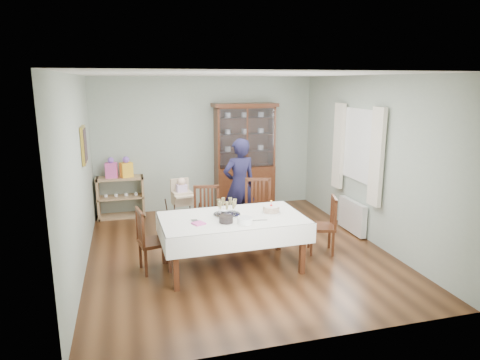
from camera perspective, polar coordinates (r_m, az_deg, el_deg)
name	(u,v)px	position (r m, az deg, el deg)	size (l,w,h in m)	color
floor	(237,251)	(6.81, -0.35, -9.44)	(5.00, 5.00, 0.00)	#593319
room_shell	(229,139)	(6.87, -1.51, 5.51)	(5.00, 5.00, 5.00)	#9EAA99
dining_table	(233,242)	(6.09, -0.99, -8.33)	(2.03, 1.21, 0.76)	#4A2612
china_cabinet	(245,155)	(8.80, 0.62, 3.34)	(1.30, 0.48, 2.18)	#4A2612
sideboard	(121,197)	(8.65, -15.60, -2.21)	(0.90, 0.38, 0.80)	tan
picture_frame	(84,145)	(6.98, -20.11, 4.39)	(0.04, 0.48, 0.58)	gold
window	(360,145)	(7.52, 15.67, 4.49)	(0.04, 1.02, 1.22)	white
curtain_left	(377,157)	(6.98, 17.77, 2.90)	(0.07, 0.30, 1.55)	silver
curtain_right	(339,146)	(8.03, 13.02, 4.44)	(0.07, 0.30, 1.55)	silver
radiator	(352,216)	(7.76, 14.73, -4.68)	(0.10, 0.80, 0.55)	white
chair_far_left	(207,229)	(6.92, -4.42, -6.55)	(0.51, 0.51, 0.97)	#4A2612
chair_far_right	(258,222)	(7.19, 2.43, -5.65)	(0.56, 0.56, 1.02)	#4A2612
chair_end_left	(153,252)	(6.18, -11.48, -9.41)	(0.47, 0.47, 0.91)	#4A2612
chair_end_right	(322,236)	(6.80, 10.86, -7.32)	(0.50, 0.50, 0.89)	#4A2612
woman	(239,185)	(7.47, -0.09, -0.72)	(0.60, 0.40, 1.66)	black
high_chair	(182,211)	(7.55, -7.70, -4.17)	(0.50, 0.50, 0.99)	black
champagne_tray	(227,211)	(6.02, -1.76, -4.11)	(0.38, 0.38, 0.23)	silver
birthday_cake	(271,209)	(6.15, 4.18, -3.94)	(0.27, 0.27, 0.19)	white
plate_stack_dark	(226,219)	(5.73, -1.87, -5.25)	(0.19, 0.19, 0.09)	black
plate_stack_white	(245,220)	(5.69, 0.65, -5.42)	(0.20, 0.20, 0.09)	white
napkin_stack	(199,223)	(5.70, -5.54, -5.78)	(0.15, 0.15, 0.02)	#E152A4
cutlery	(193,221)	(5.81, -6.28, -5.49)	(0.11, 0.15, 0.01)	silver
cake_knife	(258,220)	(5.81, 2.36, -5.40)	(0.27, 0.02, 0.01)	silver
gift_bag_pink	(111,169)	(8.51, -16.78, 1.45)	(0.23, 0.16, 0.40)	#E152A4
gift_bag_orange	(126,168)	(8.50, -14.92, 1.57)	(0.26, 0.23, 0.40)	yellow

